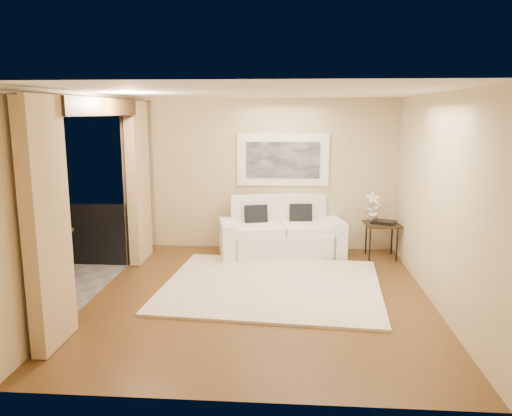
# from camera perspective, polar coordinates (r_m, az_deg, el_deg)

# --- Properties ---
(floor) EXTENTS (5.00, 5.00, 0.00)m
(floor) POSITION_cam_1_polar(r_m,az_deg,el_deg) (6.85, 0.55, -10.09)
(floor) COLOR brown
(floor) RESTS_ON ground
(room_shell) EXTENTS (5.00, 6.40, 5.00)m
(room_shell) POSITION_cam_1_polar(r_m,az_deg,el_deg) (6.87, -17.79, 10.95)
(room_shell) COLOR white
(room_shell) RESTS_ON ground
(balcony) EXTENTS (1.81, 2.60, 1.17)m
(balcony) POSITION_cam_1_polar(r_m,az_deg,el_deg) (7.72, -24.95, -7.29)
(balcony) COLOR #605B56
(balcony) RESTS_ON ground
(curtains) EXTENTS (0.16, 4.80, 2.64)m
(curtains) POSITION_cam_1_polar(r_m,az_deg,el_deg) (6.95, -17.07, 1.16)
(curtains) COLOR tan
(curtains) RESTS_ON ground
(artwork) EXTENTS (1.62, 0.07, 0.92)m
(artwork) POSITION_cam_1_polar(r_m,az_deg,el_deg) (8.88, 3.09, 5.51)
(artwork) COLOR white
(artwork) RESTS_ON room_shell
(rug) EXTENTS (3.22, 2.86, 0.04)m
(rug) POSITION_cam_1_polar(r_m,az_deg,el_deg) (7.21, 1.83, -8.82)
(rug) COLOR beige
(rug) RESTS_ON floor
(sofa) EXTENTS (2.24, 1.31, 1.01)m
(sofa) POSITION_cam_1_polar(r_m,az_deg,el_deg) (8.73, 2.85, -3.00)
(sofa) COLOR white
(sofa) RESTS_ON floor
(side_table) EXTENTS (0.61, 0.61, 0.61)m
(side_table) POSITION_cam_1_polar(r_m,az_deg,el_deg) (8.73, 14.18, -2.04)
(side_table) COLOR black
(side_table) RESTS_ON floor
(tray) EXTENTS (0.46, 0.40, 0.05)m
(tray) POSITION_cam_1_polar(r_m,az_deg,el_deg) (8.68, 14.41, -1.56)
(tray) COLOR black
(tray) RESTS_ON side_table
(orchid) EXTENTS (0.29, 0.22, 0.51)m
(orchid) POSITION_cam_1_polar(r_m,az_deg,el_deg) (8.77, 13.25, 0.16)
(orchid) COLOR white
(orchid) RESTS_ON side_table
(bistro_table) EXTENTS (0.63, 0.63, 0.71)m
(bistro_table) POSITION_cam_1_polar(r_m,az_deg,el_deg) (8.01, -22.84, -3.15)
(bistro_table) COLOR black
(bistro_table) RESTS_ON balcony
(balcony_chair_far) EXTENTS (0.47, 0.48, 0.86)m
(balcony_chair_far) POSITION_cam_1_polar(r_m,az_deg,el_deg) (7.87, -24.95, -4.55)
(balcony_chair_far) COLOR black
(balcony_chair_far) RESTS_ON balcony
(ice_bucket) EXTENTS (0.18, 0.18, 0.20)m
(ice_bucket) POSITION_cam_1_polar(r_m,az_deg,el_deg) (8.17, -23.48, -1.63)
(ice_bucket) COLOR silver
(ice_bucket) RESTS_ON bistro_table
(candle) EXTENTS (0.06, 0.06, 0.07)m
(candle) POSITION_cam_1_polar(r_m,az_deg,el_deg) (8.15, -22.26, -2.04)
(candle) COLOR red
(candle) RESTS_ON bistro_table
(vase) EXTENTS (0.04, 0.04, 0.18)m
(vase) POSITION_cam_1_polar(r_m,az_deg,el_deg) (7.85, -23.96, -2.22)
(vase) COLOR white
(vase) RESTS_ON bistro_table
(glass_a) EXTENTS (0.06, 0.06, 0.12)m
(glass_a) POSITION_cam_1_polar(r_m,az_deg,el_deg) (7.90, -22.28, -2.24)
(glass_a) COLOR silver
(glass_a) RESTS_ON bistro_table
(glass_b) EXTENTS (0.06, 0.06, 0.12)m
(glass_b) POSITION_cam_1_polar(r_m,az_deg,el_deg) (7.88, -21.52, -2.21)
(glass_b) COLOR white
(glass_b) RESTS_ON bistro_table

